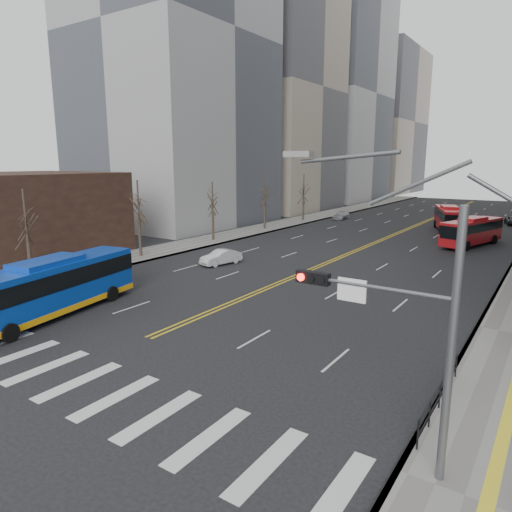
{
  "coord_description": "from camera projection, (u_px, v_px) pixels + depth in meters",
  "views": [
    {
      "loc": [
        17.26,
        -10.52,
        9.09
      ],
      "look_at": [
        2.89,
        10.84,
        3.72
      ],
      "focal_mm": 32.0,
      "sensor_mm": 36.0,
      "label": 1
    }
  ],
  "objects": [
    {
      "name": "sidewalk_left",
      "position": [
        277.0,
        225.0,
        65.38
      ],
      "size": [
        5.0,
        130.0,
        0.15
      ],
      "primitive_type": "cube",
      "color": "slate",
      "rests_on": "ground"
    },
    {
      "name": "car_dark_mid",
      "position": [
        460.0,
        223.0,
        62.43
      ],
      "size": [
        1.85,
        4.27,
        1.44
      ],
      "primitive_type": "imported",
      "rotation": [
        0.0,
        0.0,
        0.04
      ],
      "color": "black",
      "rests_on": "ground"
    },
    {
      "name": "centerline",
      "position": [
        413.0,
        227.0,
        64.5
      ],
      "size": [
        0.55,
        100.0,
        0.01
      ],
      "color": "gold",
      "rests_on": "ground"
    },
    {
      "name": "car_silver",
      "position": [
        341.0,
        215.0,
        72.61
      ],
      "size": [
        1.78,
        4.2,
        1.21
      ],
      "primitive_type": "imported",
      "rotation": [
        0.0,
        0.0,
        0.02
      ],
      "color": "#A3A3A9",
      "rests_on": "ground"
    },
    {
      "name": "car_white",
      "position": [
        221.0,
        257.0,
        40.87
      ],
      "size": [
        2.26,
        4.19,
        1.31
      ],
      "primitive_type": "imported",
      "rotation": [
        0.0,
        0.0,
        -0.23
      ],
      "color": "silver",
      "rests_on": "ground"
    },
    {
      "name": "signal_mast",
      "position": [
        400.0,
        313.0,
        12.94
      ],
      "size": [
        5.37,
        0.37,
        9.39
      ],
      "color": "slate",
      "rests_on": "ground"
    },
    {
      "name": "crosswalk",
      "position": [
        62.0,
        374.0,
        19.83
      ],
      "size": [
        26.7,
        4.0,
        0.01
      ],
      "color": "silver",
      "rests_on": "ground"
    },
    {
      "name": "red_bus_near",
      "position": [
        472.0,
        230.0,
        49.64
      ],
      "size": [
        5.02,
        10.04,
        3.15
      ],
      "color": "red",
      "rests_on": "ground"
    },
    {
      "name": "blue_bus",
      "position": [
        49.0,
        287.0,
        26.89
      ],
      "size": [
        4.72,
        12.25,
        3.49
      ],
      "color": "#0C3DB7",
      "rests_on": "ground"
    },
    {
      "name": "ground",
      "position": [
        62.0,
        374.0,
        19.83
      ],
      "size": [
        220.0,
        220.0,
        0.0
      ],
      "primitive_type": "plane",
      "color": "black"
    },
    {
      "name": "pedestrian_railing",
      "position": [
        440.0,
        391.0,
        16.72
      ],
      "size": [
        0.06,
        6.06,
        1.02
      ],
      "color": "black",
      "rests_on": "sidewalk_right"
    },
    {
      "name": "red_bus_far",
      "position": [
        449.0,
        217.0,
        59.91
      ],
      "size": [
        5.82,
        10.82,
        3.38
      ],
      "color": "red",
      "rests_on": "ground"
    },
    {
      "name": "street_trees",
      "position": [
        300.0,
        200.0,
        50.82
      ],
      "size": [
        35.2,
        47.2,
        7.6
      ],
      "color": "#32251E",
      "rests_on": "ground"
    },
    {
      "name": "storefront",
      "position": [
        9.0,
        216.0,
        42.95
      ],
      "size": [
        14.0,
        18.0,
        8.0
      ],
      "color": "black",
      "rests_on": "ground"
    },
    {
      "name": "office_towers",
      "position": [
        449.0,
        63.0,
        70.52
      ],
      "size": [
        83.0,
        134.0,
        58.0
      ],
      "color": "#98979A",
      "rests_on": "ground"
    }
  ]
}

